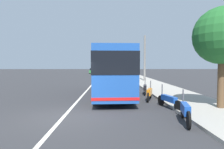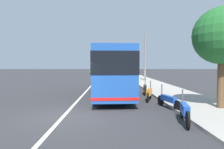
# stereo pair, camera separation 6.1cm
# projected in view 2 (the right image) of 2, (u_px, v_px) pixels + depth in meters

# --- Properties ---
(ground_plane) EXTENTS (220.00, 220.00, 0.00)m
(ground_plane) POSITION_uv_depth(u_px,v_px,m) (63.00, 116.00, 8.76)
(ground_plane) COLOR #2D2D30
(sidewalk_curb) EXTENTS (110.00, 3.60, 0.14)m
(sidewalk_curb) POSITION_uv_depth(u_px,v_px,m) (162.00, 88.00, 18.82)
(sidewalk_curb) COLOR #9E998E
(sidewalk_curb) RESTS_ON ground
(lane_divider_line) EXTENTS (110.00, 0.16, 0.01)m
(lane_divider_line) POSITION_uv_depth(u_px,v_px,m) (88.00, 89.00, 18.74)
(lane_divider_line) COLOR silver
(lane_divider_line) RESTS_ON ground
(coach_bus) EXTENTS (10.42, 2.95, 3.44)m
(coach_bus) POSITION_uv_depth(u_px,v_px,m) (110.00, 70.00, 14.86)
(coach_bus) COLOR #1E4C9E
(coach_bus) RESTS_ON ground
(motorcycle_mid_row) EXTENTS (2.20, 0.59, 1.28)m
(motorcycle_mid_row) POSITION_uv_depth(u_px,v_px,m) (185.00, 111.00, 7.75)
(motorcycle_mid_row) COLOR black
(motorcycle_mid_row) RESTS_ON ground
(motorcycle_angled) EXTENTS (2.22, 0.63, 1.25)m
(motorcycle_angled) POSITION_uv_depth(u_px,v_px,m) (168.00, 100.00, 10.29)
(motorcycle_angled) COLOR black
(motorcycle_angled) RESTS_ON ground
(motorcycle_far_end) EXTENTS (2.15, 0.77, 1.26)m
(motorcycle_far_end) POSITION_uv_depth(u_px,v_px,m) (149.00, 93.00, 12.83)
(motorcycle_far_end) COLOR black
(motorcycle_far_end) RESTS_ON ground
(motorcycle_by_tree) EXTENTS (2.01, 0.47, 1.24)m
(motorcycle_by_tree) POSITION_uv_depth(u_px,v_px,m) (145.00, 88.00, 15.48)
(motorcycle_by_tree) COLOR black
(motorcycle_by_tree) RESTS_ON ground
(car_ahead_same_lane) EXTENTS (4.06, 1.89, 1.52)m
(car_ahead_same_lane) POSITION_uv_depth(u_px,v_px,m) (109.00, 72.00, 43.59)
(car_ahead_same_lane) COLOR silver
(car_ahead_same_lane) RESTS_ON ground
(car_side_street) EXTENTS (4.48, 2.10, 1.50)m
(car_side_street) POSITION_uv_depth(u_px,v_px,m) (94.00, 71.00, 54.46)
(car_side_street) COLOR #2D7238
(car_side_street) RESTS_ON ground
(car_oncoming) EXTENTS (4.37, 2.13, 1.44)m
(car_oncoming) POSITION_uv_depth(u_px,v_px,m) (114.00, 74.00, 35.37)
(car_oncoming) COLOR #2D7238
(car_oncoming) RESTS_ON ground
(roadside_tree_near_camera) EXTENTS (2.91, 2.91, 5.28)m
(roadside_tree_near_camera) POSITION_uv_depth(u_px,v_px,m) (222.00, 36.00, 9.76)
(roadside_tree_near_camera) COLOR brown
(roadside_tree_near_camera) RESTS_ON ground
(utility_pole) EXTENTS (0.28, 0.28, 6.57)m
(utility_pole) POSITION_uv_depth(u_px,v_px,m) (145.00, 59.00, 27.58)
(utility_pole) COLOR slate
(utility_pole) RESTS_ON ground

